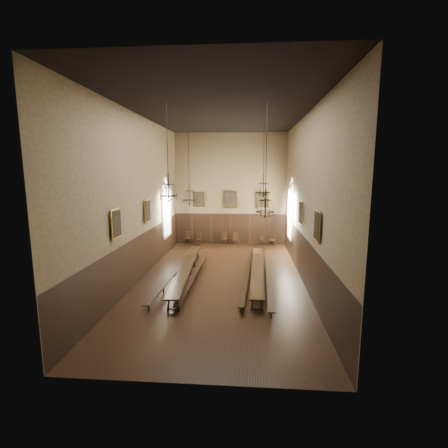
# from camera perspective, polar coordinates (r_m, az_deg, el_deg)

# --- Properties ---
(floor) EXTENTS (9.00, 18.00, 0.02)m
(floor) POSITION_cam_1_polar(r_m,az_deg,el_deg) (18.36, -0.49, -9.78)
(floor) COLOR black
(floor) RESTS_ON ground
(ceiling) EXTENTS (9.00, 18.00, 0.02)m
(ceiling) POSITION_cam_1_polar(r_m,az_deg,el_deg) (17.60, -0.54, 19.17)
(ceiling) COLOR black
(ceiling) RESTS_ON ground
(wall_back) EXTENTS (9.00, 0.02, 9.00)m
(wall_back) POSITION_cam_1_polar(r_m,az_deg,el_deg) (26.38, 1.15, 6.08)
(wall_back) COLOR #837250
(wall_back) RESTS_ON ground
(wall_front) EXTENTS (9.00, 0.02, 9.00)m
(wall_front) POSITION_cam_1_polar(r_m,az_deg,el_deg) (8.54, -5.62, -0.90)
(wall_front) COLOR #837250
(wall_front) RESTS_ON ground
(wall_left) EXTENTS (0.02, 18.00, 9.00)m
(wall_left) POSITION_cam_1_polar(r_m,az_deg,el_deg) (18.35, -14.73, 4.33)
(wall_left) COLOR #837250
(wall_left) RESTS_ON ground
(wall_right) EXTENTS (0.02, 18.00, 9.00)m
(wall_right) POSITION_cam_1_polar(r_m,az_deg,el_deg) (17.61, 14.31, 4.15)
(wall_right) COLOR #837250
(wall_right) RESTS_ON ground
(wainscot_panelling) EXTENTS (9.00, 18.00, 2.50)m
(wainscot_panelling) POSITION_cam_1_polar(r_m,az_deg,el_deg) (17.99, -0.50, -5.99)
(wainscot_panelling) COLOR black
(wainscot_panelling) RESTS_ON floor
(table_left) EXTENTS (1.23, 9.52, 0.74)m
(table_left) POSITION_cam_1_polar(r_m,az_deg,el_deg) (18.49, -6.64, -8.46)
(table_left) COLOR black
(table_left) RESTS_ON floor
(table_right) EXTENTS (0.93, 9.09, 0.71)m
(table_right) POSITION_cam_1_polar(r_m,az_deg,el_deg) (18.29, 5.90, -8.71)
(table_right) COLOR black
(table_right) RESTS_ON floor
(bench_left_outer) EXTENTS (0.60, 9.50, 0.43)m
(bench_left_outer) POSITION_cam_1_polar(r_m,az_deg,el_deg) (18.68, -8.65, -8.64)
(bench_left_outer) COLOR black
(bench_left_outer) RESTS_ON floor
(bench_left_inner) EXTENTS (0.34, 9.47, 0.43)m
(bench_left_inner) POSITION_cam_1_polar(r_m,az_deg,el_deg) (18.51, -5.08, -8.74)
(bench_left_inner) COLOR black
(bench_left_inner) RESTS_ON floor
(bench_right_inner) EXTENTS (0.82, 9.40, 0.42)m
(bench_right_inner) POSITION_cam_1_polar(r_m,az_deg,el_deg) (18.31, 4.11, -8.94)
(bench_right_inner) COLOR black
(bench_right_inner) RESTS_ON floor
(bench_right_outer) EXTENTS (0.62, 9.66, 0.43)m
(bench_right_outer) POSITION_cam_1_polar(r_m,az_deg,el_deg) (18.07, 7.84, -9.23)
(bench_right_outer) COLOR black
(bench_right_outer) RESTS_ON floor
(chair_0) EXTENTS (0.48, 0.48, 1.03)m
(chair_0) POSITION_cam_1_polar(r_m,az_deg,el_deg) (26.97, -6.43, -2.89)
(chair_0) COLOR black
(chair_0) RESTS_ON floor
(chair_1) EXTENTS (0.47, 0.47, 0.92)m
(chair_1) POSITION_cam_1_polar(r_m,az_deg,el_deg) (26.81, -4.48, -3.01)
(chair_1) COLOR black
(chair_1) RESTS_ON floor
(chair_3) EXTENTS (0.52, 0.52, 1.04)m
(chair_3) POSITION_cam_1_polar(r_m,az_deg,el_deg) (26.58, -0.03, -3.01)
(chair_3) COLOR black
(chair_3) RESTS_ON floor
(chair_4) EXTENTS (0.46, 0.46, 1.02)m
(chair_4) POSITION_cam_1_polar(r_m,az_deg,el_deg) (26.43, 2.01, -3.10)
(chair_4) COLOR black
(chair_4) RESTS_ON floor
(chair_6) EXTENTS (0.49, 0.49, 0.87)m
(chair_6) POSITION_cam_1_polar(r_m,az_deg,el_deg) (26.45, 6.55, -3.24)
(chair_6) COLOR black
(chair_6) RESTS_ON floor
(chair_7) EXTENTS (0.51, 0.51, 0.97)m
(chair_7) POSITION_cam_1_polar(r_m,az_deg,el_deg) (26.58, 8.40, -3.16)
(chair_7) COLOR black
(chair_7) RESTS_ON floor
(chandelier_back_left) EXTENTS (0.90, 0.90, 4.99)m
(chandelier_back_left) POSITION_cam_1_polar(r_m,az_deg,el_deg) (20.60, -6.14, 5.05)
(chandelier_back_left) COLOR black
(chandelier_back_left) RESTS_ON ceiling
(chandelier_back_right) EXTENTS (0.87, 0.87, 4.44)m
(chandelier_back_right) POSITION_cam_1_polar(r_m,az_deg,el_deg) (19.64, 6.90, 6.35)
(chandelier_back_right) COLOR black
(chandelier_back_right) RESTS_ON ceiling
(chandelier_front_left) EXTENTS (0.85, 0.85, 4.31)m
(chandelier_front_left) POSITION_cam_1_polar(r_m,az_deg,el_deg) (15.46, -9.73, 5.94)
(chandelier_front_left) COLOR black
(chandelier_front_left) RESTS_ON ceiling
(chandelier_front_right) EXTENTS (0.85, 0.85, 5.03)m
(chandelier_front_right) POSITION_cam_1_polar(r_m,az_deg,el_deg) (15.08, 7.27, 3.37)
(chandelier_front_right) COLOR black
(chandelier_front_right) RESTS_ON ceiling
(portrait_back_0) EXTENTS (1.10, 0.12, 1.40)m
(portrait_back_0) POSITION_cam_1_polar(r_m,az_deg,el_deg) (26.58, -4.50, 4.35)
(portrait_back_0) COLOR #B9902C
(portrait_back_0) RESTS_ON wall_back
(portrait_back_1) EXTENTS (1.10, 0.12, 1.40)m
(portrait_back_1) POSITION_cam_1_polar(r_m,az_deg,el_deg) (26.31, 1.12, 4.33)
(portrait_back_1) COLOR #B9902C
(portrait_back_1) RESTS_ON wall_back
(portrait_back_2) EXTENTS (1.10, 0.12, 1.40)m
(portrait_back_2) POSITION_cam_1_polar(r_m,az_deg,el_deg) (26.29, 6.81, 4.26)
(portrait_back_2) COLOR #B9902C
(portrait_back_2) RESTS_ON wall_back
(portrait_left_0) EXTENTS (0.12, 1.00, 1.30)m
(portrait_left_0) POSITION_cam_1_polar(r_m,az_deg,el_deg) (19.33, -13.31, 2.25)
(portrait_left_0) COLOR #B9902C
(portrait_left_0) RESTS_ON wall_left
(portrait_left_1) EXTENTS (0.12, 1.00, 1.30)m
(portrait_left_1) POSITION_cam_1_polar(r_m,az_deg,el_deg) (15.15, -18.42, 0.10)
(portrait_left_1) COLOR #B9902C
(portrait_left_1) RESTS_ON wall_left
(portrait_right_0) EXTENTS (0.12, 1.00, 1.30)m
(portrait_right_0) POSITION_cam_1_polar(r_m,az_deg,el_deg) (18.66, 13.29, 2.00)
(portrait_right_0) COLOR #B9902C
(portrait_right_0) RESTS_ON wall_right
(portrait_right_1) EXTENTS (0.12, 1.00, 1.30)m
(portrait_right_1) POSITION_cam_1_polar(r_m,az_deg,el_deg) (14.28, 16.05, -0.33)
(portrait_right_1) COLOR #B9902C
(portrait_right_1) RESTS_ON wall_right
(window_right) EXTENTS (0.20, 2.20, 4.60)m
(window_right) POSITION_cam_1_polar(r_m,az_deg,el_deg) (23.12, 11.68, 2.69)
(window_right) COLOR white
(window_right) RESTS_ON wall_right
(window_left) EXTENTS (0.20, 2.20, 4.60)m
(window_left) POSITION_cam_1_polar(r_m,az_deg,el_deg) (23.68, -10.13, 2.89)
(window_left) COLOR white
(window_left) RESTS_ON wall_left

